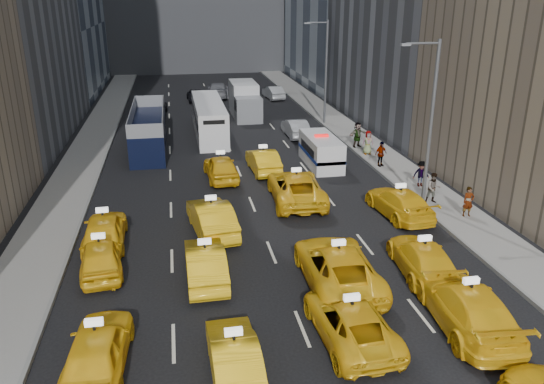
{
  "coord_description": "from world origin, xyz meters",
  "views": [
    {
      "loc": [
        -3.96,
        -13.4,
        11.15
      ],
      "look_at": [
        0.49,
        10.49,
        2.0
      ],
      "focal_mm": 35.0,
      "sensor_mm": 36.0,
      "label": 1
    }
  ],
  "objects_px": {
    "city_bus": "(209,119)",
    "box_truck": "(245,100)",
    "nypd_van": "(321,151)",
    "pedestrian_0": "(468,202)",
    "double_decker": "(149,129)"
  },
  "relations": [
    {
      "from": "nypd_van",
      "to": "city_bus",
      "type": "bearing_deg",
      "value": 128.44
    },
    {
      "from": "double_decker",
      "to": "box_truck",
      "type": "bearing_deg",
      "value": 53.18
    },
    {
      "from": "nypd_van",
      "to": "city_bus",
      "type": "distance_m",
      "value": 11.97
    },
    {
      "from": "double_decker",
      "to": "pedestrian_0",
      "type": "distance_m",
      "value": 23.75
    },
    {
      "from": "city_bus",
      "to": "nypd_van",
      "type": "bearing_deg",
      "value": -51.4
    },
    {
      "from": "city_bus",
      "to": "pedestrian_0",
      "type": "relative_size",
      "value": 6.82
    },
    {
      "from": "pedestrian_0",
      "to": "double_decker",
      "type": "bearing_deg",
      "value": 138.44
    },
    {
      "from": "double_decker",
      "to": "pedestrian_0",
      "type": "relative_size",
      "value": 6.67
    },
    {
      "from": "nypd_van",
      "to": "double_decker",
      "type": "relative_size",
      "value": 0.48
    },
    {
      "from": "nypd_van",
      "to": "city_bus",
      "type": "height_order",
      "value": "city_bus"
    },
    {
      "from": "pedestrian_0",
      "to": "nypd_van",
      "type": "bearing_deg",
      "value": 119.65
    },
    {
      "from": "city_bus",
      "to": "box_truck",
      "type": "distance_m",
      "value": 7.52
    },
    {
      "from": "city_bus",
      "to": "pedestrian_0",
      "type": "distance_m",
      "value": 23.42
    },
    {
      "from": "nypd_van",
      "to": "box_truck",
      "type": "relative_size",
      "value": 0.73
    },
    {
      "from": "city_bus",
      "to": "box_truck",
      "type": "bearing_deg",
      "value": 62.24
    }
  ]
}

